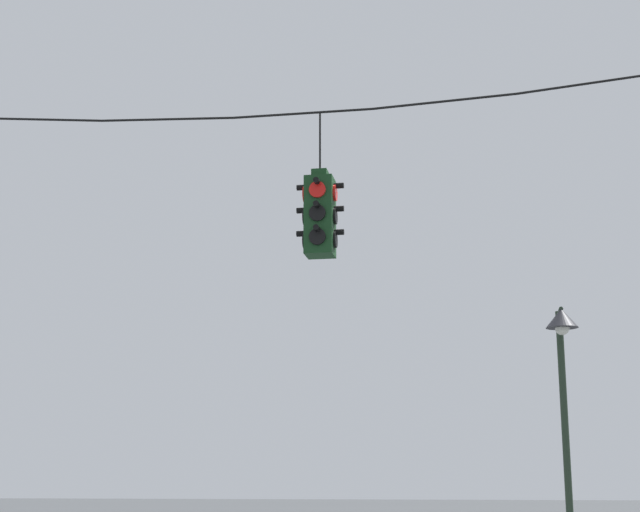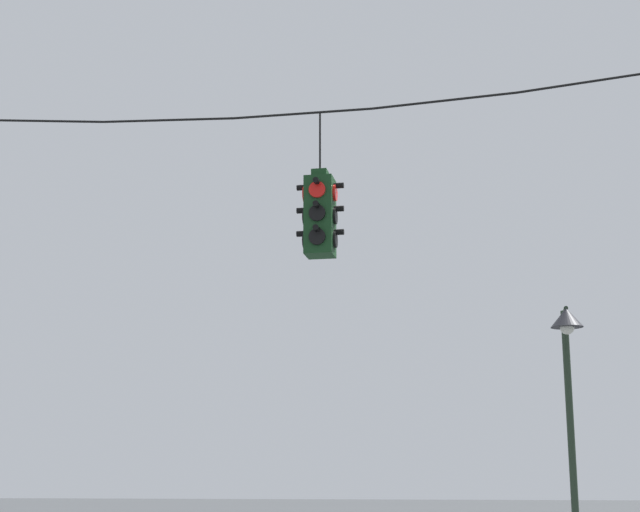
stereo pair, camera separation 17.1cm
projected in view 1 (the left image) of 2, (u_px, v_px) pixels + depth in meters
The scene contains 3 objects.
span_wire at pixel (302, 102), 12.14m from camera, with size 12.21×0.03×0.48m.
traffic_light_near_left_pole at pixel (320, 215), 11.77m from camera, with size 0.58×0.58×1.81m.
street_lamp at pixel (564, 373), 16.01m from camera, with size 0.53×0.91×4.76m.
Camera 1 is at (2.18, -11.04, 1.95)m, focal length 55.00 mm.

